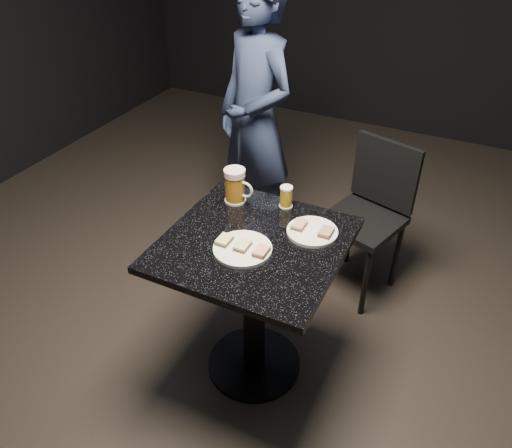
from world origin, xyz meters
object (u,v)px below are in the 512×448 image
object	(u,v)px
table	(254,286)
chair	(370,209)
patron	(256,120)
beer_mug	(236,186)
plate_large	(243,249)
beer_tumbler	(286,197)
plate_small	(312,232)

from	to	relation	value
table	chair	bearing A→B (deg)	71.26
patron	table	world-z (taller)	patron
patron	beer_mug	distance (m)	0.81
plate_large	beer_tumbler	world-z (taller)	beer_tumbler
patron	chair	size ratio (longest dim) A/B	1.84
plate_large	plate_small	distance (m)	0.30
beer_tumbler	beer_mug	bearing A→B (deg)	-164.46
patron	beer_tumbler	size ratio (longest dim) A/B	16.03
beer_mug	beer_tumbler	size ratio (longest dim) A/B	1.61
table	plate_small	bearing A→B (deg)	38.85
beer_mug	beer_tumbler	bearing A→B (deg)	15.54
beer_mug	table	bearing A→B (deg)	-48.55
beer_mug	chair	bearing A→B (deg)	50.96
patron	chair	distance (m)	0.82
patron	beer_tumbler	bearing A→B (deg)	-28.15
table	plate_large	bearing A→B (deg)	-99.96
patron	beer_tumbler	world-z (taller)	patron
plate_large	table	size ratio (longest dim) A/B	0.31
plate_large	table	distance (m)	0.26
beer_mug	plate_small	bearing A→B (deg)	-10.96
plate_large	chair	bearing A→B (deg)	71.94
table	chair	world-z (taller)	chair
beer_mug	plate_large	bearing A→B (deg)	-57.87
beer_tumbler	chair	distance (m)	0.66
patron	table	size ratio (longest dim) A/B	2.09
patron	plate_small	bearing A→B (deg)	-24.63
plate_large	beer_tumbler	xyz separation A→B (m)	(0.03, 0.36, 0.04)
chair	patron	bearing A→B (deg)	167.21
plate_large	beer_tumbler	size ratio (longest dim) A/B	2.34
plate_large	chair	xyz separation A→B (m)	(0.29, 0.89, -0.26)
chair	plate_small	bearing A→B (deg)	-97.57
plate_small	beer_tumbler	xyz separation A→B (m)	(-0.17, 0.14, 0.04)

